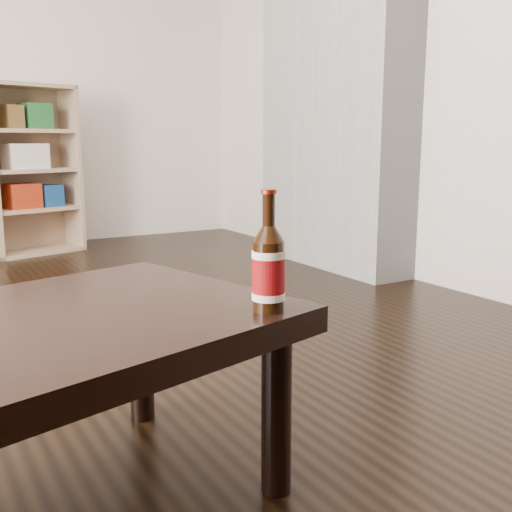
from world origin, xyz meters
TOP-DOWN VIEW (x-y plane):
  - chimney_breast at (2.35, 1.20)m, footprint 0.30×1.20m
  - bookshelf at (0.77, 2.61)m, footprint 0.69×0.45m
  - beer_bottle at (0.62, -0.82)m, footprint 0.08×0.08m

SIDE VIEW (x-z plane):
  - beer_bottle at x=0.62m, z-range 0.40..0.65m
  - bookshelf at x=0.77m, z-range 0.02..1.20m
  - chimney_breast at x=2.35m, z-range 0.00..2.70m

